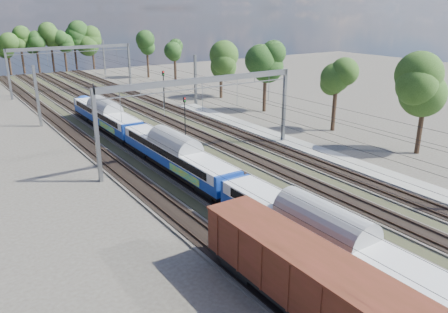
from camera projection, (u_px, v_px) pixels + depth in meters
track_bed at (146, 129)px, 59.74m from camera, size 21.00×130.00×0.34m
platform at (348, 163)px, 46.47m from camera, size 3.00×70.00×0.30m
catenary at (124, 76)px, 63.92m from camera, size 25.65×130.00×9.00m
tree_belt at (84, 43)px, 97.26m from camera, size 40.19×100.74×12.09m
emu_train at (177, 151)px, 42.95m from camera, size 2.84×60.05×4.15m
freight_boxcar at (309, 281)px, 22.62m from camera, size 3.13×15.12×3.90m
worker at (94, 87)px, 86.73m from camera, size 0.50×0.68×1.72m
signal_near at (185, 112)px, 55.26m from camera, size 0.35×0.32×5.21m
signal_far at (164, 85)px, 70.25m from camera, size 0.46×0.43×6.33m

